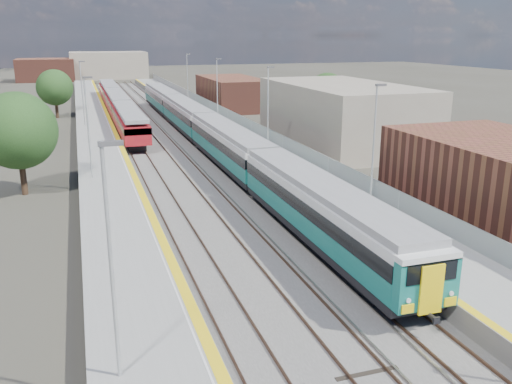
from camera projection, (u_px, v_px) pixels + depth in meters
ground at (186, 144)px, 58.70m from camera, size 320.00×320.00×0.00m
ballast_bed at (162, 141)px, 60.31m from camera, size 10.50×155.00×0.06m
tracks at (165, 137)px, 61.99m from camera, size 8.96×160.00×0.17m
platform_right at (227, 133)px, 62.40m from camera, size 4.70×155.00×8.52m
platform_left at (98, 140)px, 58.14m from camera, size 4.30×155.00×8.52m
buildings at (41, 38)px, 131.24m from camera, size 72.00×185.50×40.00m
green_train at (205, 127)px, 55.96m from camera, size 2.78×77.31×3.05m
red_train at (117, 104)px, 76.79m from camera, size 2.65×53.85×3.35m
tree_a at (18, 131)px, 38.70m from camera, size 5.56×5.56×7.53m
tree_c at (55, 88)px, 75.96m from camera, size 5.01×5.01×6.79m
tree_d at (327, 92)px, 70.40m from camera, size 4.95×4.95×6.71m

